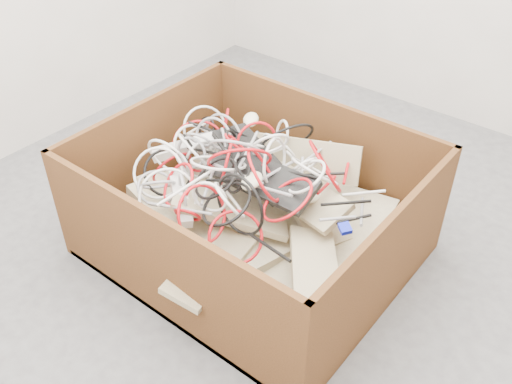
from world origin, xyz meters
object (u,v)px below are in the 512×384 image
Objects in this scene: power_strip_left at (187,146)px; power_strip_right at (180,198)px; vga_plug at (345,228)px; cardboard_box at (250,224)px.

power_strip_right is (0.21, -0.26, -0.02)m from power_strip_left.
power_strip_right is 6.13× the size of vga_plug.
cardboard_box is at bearing 92.15° from power_strip_right.
power_strip_left is at bearing -146.50° from vga_plug.
power_strip_left is 1.15× the size of power_strip_right.
vga_plug is at bearing -2.88° from cardboard_box.
cardboard_box reaches higher than power_strip_right.
vga_plug reaches higher than power_strip_right.
power_strip_right is at bearing -124.18° from vga_plug.
cardboard_box is 27.38× the size of vga_plug.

